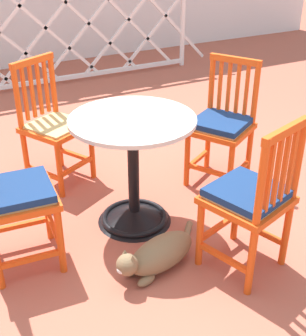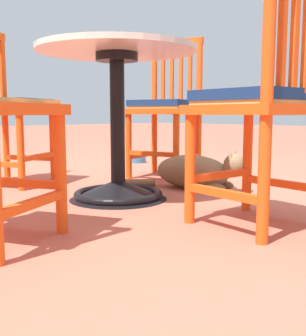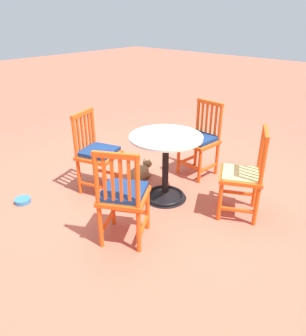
% 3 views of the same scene
% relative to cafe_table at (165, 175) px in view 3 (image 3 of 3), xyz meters
% --- Properties ---
extents(ground_plane, '(24.00, 24.00, 0.00)m').
position_rel_cafe_table_xyz_m(ground_plane, '(0.09, -0.17, -0.28)').
color(ground_plane, '#AD5642').
extents(cafe_table, '(0.76, 0.76, 0.73)m').
position_rel_cafe_table_xyz_m(cafe_table, '(0.00, 0.00, 0.00)').
color(cafe_table, black).
rests_on(cafe_table, ground_plane).
extents(orange_chair_near_fence, '(0.50, 0.50, 0.91)m').
position_rel_cafe_table_xyz_m(orange_chair_near_fence, '(0.36, -0.69, 0.16)').
color(orange_chair_near_fence, '#E04C14').
rests_on(orange_chair_near_fence, ground_plane).
extents(orange_chair_by_planter, '(0.55, 0.55, 0.91)m').
position_rel_cafe_table_xyz_m(orange_chair_by_planter, '(0.79, 0.19, 0.16)').
color(orange_chair_by_planter, '#E04C14').
rests_on(orange_chair_by_planter, ground_plane).
extents(orange_chair_tucked_in, '(0.54, 0.54, 0.91)m').
position_rel_cafe_table_xyz_m(orange_chair_tucked_in, '(-0.27, 0.77, 0.15)').
color(orange_chair_tucked_in, '#E04C14').
rests_on(orange_chair_tucked_in, ground_plane).
extents(orange_chair_at_corner, '(0.43, 0.43, 0.91)m').
position_rel_cafe_table_xyz_m(orange_chair_at_corner, '(-0.75, -0.07, 0.16)').
color(orange_chair_at_corner, '#E04C14').
rests_on(orange_chair_at_corner, ground_plane).
extents(tabby_cat, '(0.67, 0.42, 0.23)m').
position_rel_cafe_table_xyz_m(tabby_cat, '(-0.10, -0.49, -0.19)').
color(tabby_cat, brown).
rests_on(tabby_cat, ground_plane).
extents(pet_water_bowl, '(0.17, 0.17, 0.05)m').
position_rel_cafe_table_xyz_m(pet_water_bowl, '(1.12, -1.08, -0.26)').
color(pet_water_bowl, teal).
rests_on(pet_water_bowl, ground_plane).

